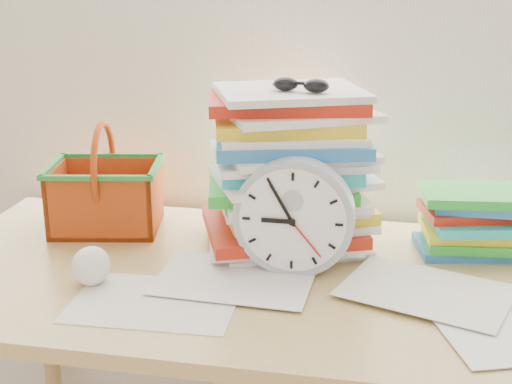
% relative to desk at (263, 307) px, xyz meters
% --- Properties ---
extents(desk, '(1.40, 0.70, 0.75)m').
position_rel_desk_xyz_m(desk, '(0.00, 0.00, 0.00)').
color(desk, tan).
rests_on(desk, ground).
extents(paper_stack, '(0.42, 0.39, 0.35)m').
position_rel_desk_xyz_m(paper_stack, '(0.02, 0.16, 0.25)').
color(paper_stack, white).
rests_on(paper_stack, desk).
extents(clock, '(0.24, 0.05, 0.24)m').
position_rel_desk_xyz_m(clock, '(0.06, 0.02, 0.19)').
color(clock, '#A4ADB5').
rests_on(clock, desk).
extents(sunglasses, '(0.15, 0.13, 0.03)m').
position_rel_desk_xyz_m(sunglasses, '(0.05, 0.13, 0.43)').
color(sunglasses, black).
rests_on(sunglasses, paper_stack).
extents(book_stack, '(0.26, 0.21, 0.14)m').
position_rel_desk_xyz_m(book_stack, '(0.42, 0.20, 0.14)').
color(book_stack, white).
rests_on(book_stack, desk).
extents(basket, '(0.28, 0.24, 0.25)m').
position_rel_desk_xyz_m(basket, '(-0.40, 0.18, 0.20)').
color(basket, '#CB4B13').
rests_on(basket, desk).
extents(crumpled_ball, '(0.08, 0.08, 0.08)m').
position_rel_desk_xyz_m(crumpled_ball, '(-0.32, -0.11, 0.11)').
color(crumpled_ball, white).
rests_on(crumpled_ball, desk).
extents(scattered_papers, '(1.26, 0.42, 0.02)m').
position_rel_desk_xyz_m(scattered_papers, '(0.00, 0.00, 0.08)').
color(scattered_papers, white).
rests_on(scattered_papers, desk).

